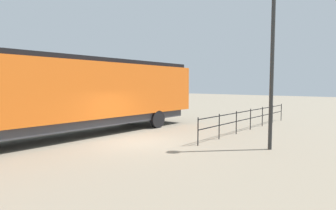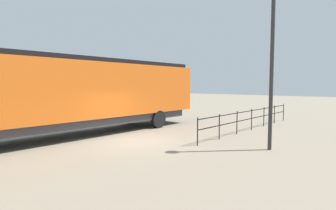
# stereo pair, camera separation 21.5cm
# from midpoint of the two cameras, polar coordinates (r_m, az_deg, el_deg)

# --- Properties ---
(ground_plane) EXTENTS (120.00, 120.00, 0.00)m
(ground_plane) POSITION_cam_midpoint_polar(r_m,az_deg,el_deg) (13.32, -6.86, -7.63)
(ground_plane) COLOR gray
(locomotive) EXTENTS (3.17, 17.65, 4.14)m
(locomotive) POSITION_cam_midpoint_polar(r_m,az_deg,el_deg) (15.19, -19.80, 2.46)
(locomotive) COLOR orange
(locomotive) RESTS_ON ground_plane
(lamp_post) EXTENTS (0.51, 0.51, 6.94)m
(lamp_post) POSITION_cam_midpoint_polar(r_m,az_deg,el_deg) (12.36, 20.47, 13.43)
(lamp_post) COLOR #2D2D2D
(lamp_post) RESTS_ON ground_plane
(platform_fence) EXTENTS (0.05, 11.40, 1.28)m
(platform_fence) POSITION_cam_midpoint_polar(r_m,az_deg,el_deg) (17.31, 16.43, -2.25)
(platform_fence) COLOR black
(platform_fence) RESTS_ON ground_plane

